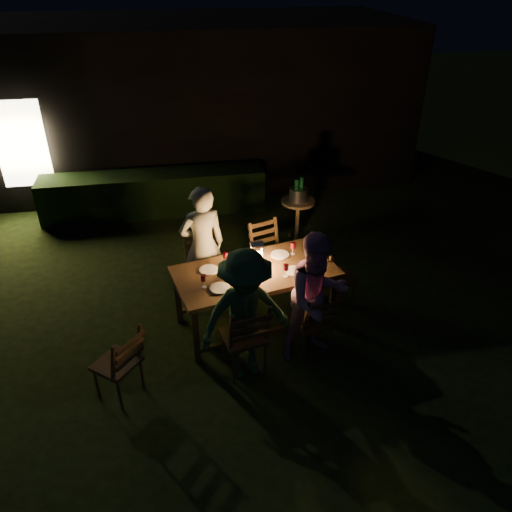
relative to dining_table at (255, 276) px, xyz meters
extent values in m
plane|color=black|center=(-0.80, -0.03, -0.77)|extent=(40.00, 40.00, 0.00)
cube|color=black|center=(-0.80, 6.17, 0.83)|extent=(10.00, 4.00, 3.20)
cube|color=#FFE5B2|center=(-3.60, 4.18, 0.58)|extent=(0.90, 0.06, 1.60)
cube|color=black|center=(-1.30, 3.72, -0.37)|extent=(4.20, 0.70, 0.80)
cube|color=#4C3219|center=(0.00, 0.00, 0.05)|extent=(2.22, 1.43, 0.07)
cube|color=#4C3219|center=(-0.83, -0.61, -0.39)|extent=(0.08, 0.08, 0.76)
cube|color=#4C3219|center=(-1.01, 0.22, -0.39)|extent=(0.08, 0.08, 0.76)
cube|color=#4C3219|center=(1.01, -0.22, -0.39)|extent=(0.08, 0.08, 0.76)
cube|color=#4C3219|center=(0.83, 0.61, -0.39)|extent=(0.08, 0.08, 0.76)
cube|color=#4C3219|center=(-0.28, -0.83, -0.28)|extent=(0.57, 0.55, 0.04)
cube|color=#4C3219|center=(-0.24, -1.03, 0.03)|extent=(0.50, 0.26, 0.57)
cube|color=#4C3219|center=(0.60, -0.64, -0.33)|extent=(0.52, 0.50, 0.04)
cube|color=#4C3219|center=(0.64, -0.82, -0.05)|extent=(0.46, 0.24, 0.51)
cube|color=#4C3219|center=(-0.60, 0.64, -0.29)|extent=(0.54, 0.52, 0.04)
cube|color=#4C3219|center=(-0.63, 0.84, 0.01)|extent=(0.49, 0.24, 0.55)
cube|color=#4C3219|center=(0.38, 0.85, -0.30)|extent=(0.58, 0.56, 0.04)
cube|color=#4C3219|center=(0.32, 1.04, -0.01)|extent=(0.49, 0.29, 0.54)
cube|color=#4C3219|center=(1.22, 0.26, -0.33)|extent=(0.47, 0.49, 0.04)
cube|color=#4C3219|center=(1.04, 0.23, -0.06)|extent=(0.21, 0.45, 0.51)
cube|color=#4C3219|center=(-1.73, -0.98, -0.32)|extent=(0.60, 0.61, 0.04)
cube|color=#4C3219|center=(-1.59, -1.11, -0.04)|extent=(0.39, 0.43, 0.52)
imported|color=beige|center=(-0.61, 0.71, 0.11)|extent=(0.71, 0.54, 1.75)
imported|color=#B37BAA|center=(0.61, -0.71, 0.07)|extent=(0.94, 0.80, 1.69)
imported|color=#2D5A33|center=(-0.27, -0.90, 0.07)|extent=(1.19, 0.84, 1.68)
cube|color=white|center=(0.04, 0.06, 0.10)|extent=(0.15, 0.15, 0.03)
cube|color=white|center=(0.04, 0.06, 0.42)|extent=(0.16, 0.16, 0.03)
cylinder|color=#FF9E3F|center=(0.04, 0.06, 0.21)|extent=(0.09, 0.09, 0.18)
cylinder|color=white|center=(-0.58, 0.10, 0.09)|extent=(0.25, 0.25, 0.01)
cylinder|color=white|center=(-0.49, -0.33, 0.09)|extent=(0.25, 0.25, 0.01)
cylinder|color=white|center=(0.39, 0.31, 0.09)|extent=(0.25, 0.25, 0.01)
cylinder|color=white|center=(0.49, -0.12, 0.09)|extent=(0.25, 0.25, 0.01)
cylinder|color=#0F471E|center=(-0.24, -0.05, 0.22)|extent=(0.07, 0.07, 0.28)
cube|color=red|center=(-0.08, -0.34, 0.09)|extent=(0.18, 0.14, 0.01)
cube|color=red|center=(0.60, -0.18, 0.09)|extent=(0.18, 0.14, 0.01)
cube|color=black|center=(-0.54, -0.42, 0.09)|extent=(0.14, 0.07, 0.01)
cylinder|color=olive|center=(1.11, 2.13, -0.02)|extent=(0.58, 0.58, 0.04)
cylinder|color=olive|center=(1.11, 2.13, -0.39)|extent=(0.07, 0.07, 0.75)
cylinder|color=#A5A8AD|center=(1.11, 2.13, 0.11)|extent=(0.30, 0.30, 0.22)
cylinder|color=#0F471E|center=(1.06, 2.09, 0.16)|extent=(0.07, 0.07, 0.32)
cylinder|color=#0F471E|center=(1.16, 2.17, 0.16)|extent=(0.07, 0.07, 0.32)
camera|label=1|loc=(-0.93, -5.29, 3.55)|focal=35.00mm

